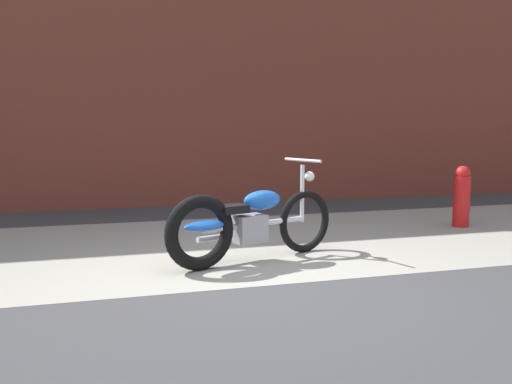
# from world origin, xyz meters

# --- Properties ---
(ground_plane) EXTENTS (80.00, 80.00, 0.00)m
(ground_plane) POSITION_xyz_m (0.00, 0.00, 0.00)
(ground_plane) COLOR #38383A
(sidewalk_slab) EXTENTS (36.00, 3.50, 0.01)m
(sidewalk_slab) POSITION_xyz_m (0.00, 1.75, 0.00)
(sidewalk_slab) COLOR gray
(sidewalk_slab) RESTS_ON ground
(brick_building_wall) EXTENTS (36.00, 0.50, 5.58)m
(brick_building_wall) POSITION_xyz_m (0.00, 5.20, 2.79)
(brick_building_wall) COLOR brown
(brick_building_wall) RESTS_ON ground
(motorcycle_blue) EXTENTS (1.93, 0.87, 1.03)m
(motorcycle_blue) POSITION_xyz_m (0.03, 0.83, 0.40)
(motorcycle_blue) COLOR black
(motorcycle_blue) RESTS_ON ground
(fire_hydrant) EXTENTS (0.22, 0.22, 0.84)m
(fire_hydrant) POSITION_xyz_m (3.42, 1.92, 0.42)
(fire_hydrant) COLOR red
(fire_hydrant) RESTS_ON ground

